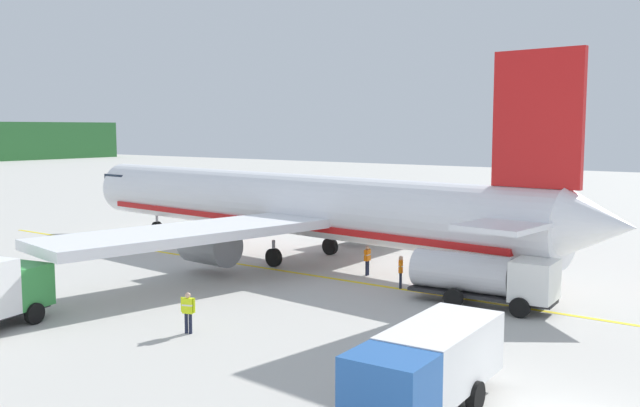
% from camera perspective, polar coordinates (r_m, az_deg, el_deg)
% --- Properties ---
extents(airliner_foreground, '(34.56, 41.74, 11.90)m').
position_cam_1_polar(airliner_foreground, '(43.82, -2.30, -0.16)').
color(airliner_foreground, white).
rests_on(airliner_foreground, ground).
extents(service_truck_fuel, '(6.67, 2.65, 2.43)m').
position_cam_1_polar(service_truck_fuel, '(20.83, 8.82, -12.96)').
color(service_truck_fuel, '#2659A5').
rests_on(service_truck_fuel, ground).
extents(service_truck_baggage, '(2.71, 6.85, 2.40)m').
position_cam_1_polar(service_truck_baggage, '(33.29, 13.34, -5.82)').
color(service_truck_baggage, white).
rests_on(service_truck_baggage, ground).
extents(cargo_container_near, '(2.16, 2.16, 1.84)m').
position_cam_1_polar(cargo_container_near, '(41.95, 10.42, -4.03)').
color(cargo_container_near, '#333338').
rests_on(cargo_container_near, ground).
extents(crew_marshaller, '(0.63, 0.28, 1.69)m').
position_cam_1_polar(crew_marshaller, '(39.21, 3.89, -4.45)').
color(crew_marshaller, '#191E33').
rests_on(crew_marshaller, ground).
extents(crew_loader_left, '(0.57, 0.41, 1.71)m').
position_cam_1_polar(crew_loader_left, '(36.21, 6.61, -5.36)').
color(crew_loader_left, '#191E33').
rests_on(crew_loader_left, ground).
extents(crew_loader_right, '(0.37, 0.60, 1.68)m').
position_cam_1_polar(crew_loader_right, '(28.77, -10.73, -8.50)').
color(crew_loader_right, '#191E33').
rests_on(crew_loader_right, ground).
extents(apron_guide_line, '(0.30, 60.00, 0.01)m').
position_cam_1_polar(apron_guide_line, '(39.10, -0.20, -5.96)').
color(apron_guide_line, yellow).
rests_on(apron_guide_line, ground).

